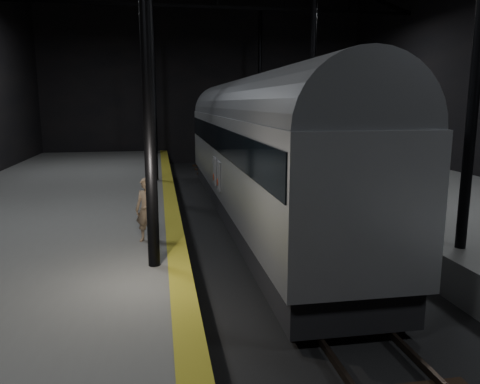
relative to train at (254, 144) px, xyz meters
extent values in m
plane|color=black|center=(0.00, -3.45, -3.04)|extent=(44.00, 44.00, 0.00)
cube|color=#575755|center=(-7.50, -3.45, -2.54)|extent=(9.00, 43.80, 1.00)
cube|color=olive|center=(-3.25, -3.45, -2.03)|extent=(0.50, 43.80, 0.01)
cube|color=#3F3328|center=(-0.72, -3.45, -2.87)|extent=(0.08, 43.00, 0.14)
cube|color=#3F3328|center=(0.72, -3.45, -2.87)|extent=(0.08, 43.00, 0.14)
cube|color=black|center=(0.00, -3.45, -2.98)|extent=(2.40, 42.00, 0.12)
cylinder|color=black|center=(-3.80, -7.45, 2.96)|extent=(0.26, 0.26, 10.00)
cylinder|color=black|center=(3.80, -7.45, 2.96)|extent=(0.26, 0.26, 10.00)
cylinder|color=black|center=(-3.80, 4.55, 2.96)|extent=(0.26, 0.26, 10.00)
cylinder|color=black|center=(3.80, 4.55, 2.96)|extent=(0.26, 0.26, 10.00)
cylinder|color=black|center=(-3.80, 16.55, 2.96)|extent=(0.26, 0.26, 10.00)
cylinder|color=black|center=(3.80, 16.55, 2.96)|extent=(0.26, 0.26, 10.00)
cube|color=black|center=(0.00, 10.55, 6.96)|extent=(23.60, 0.15, 0.18)
cube|color=#ACAFB4|center=(0.00, 0.00, -0.44)|extent=(2.95, 20.36, 3.05)
cube|color=black|center=(0.00, 0.00, -2.35)|extent=(2.70, 19.95, 0.87)
cube|color=black|center=(0.00, 0.00, 0.27)|extent=(3.01, 20.05, 0.92)
cylinder|color=slate|center=(0.00, 0.00, 1.09)|extent=(2.89, 20.15, 2.89)
cube|color=black|center=(0.00, -7.12, -2.73)|extent=(1.83, 2.24, 0.36)
cube|color=black|center=(0.00, 7.12, -2.73)|extent=(1.83, 2.24, 0.36)
cube|color=silver|center=(-1.51, -1.02, -1.05)|extent=(0.04, 0.76, 1.07)
cube|color=silver|center=(-1.51, 0.20, -1.05)|extent=(0.04, 0.76, 1.07)
cylinder|color=#B53216|center=(-1.53, -0.83, -1.31)|extent=(0.03, 0.26, 0.26)
cylinder|color=#B53216|center=(-1.53, 0.39, -1.31)|extent=(0.03, 0.26, 0.26)
imported|color=#8B7055|center=(-3.98, -5.55, -1.19)|extent=(0.73, 0.62, 1.70)
camera|label=1|loc=(-3.62, -17.65, 1.55)|focal=35.00mm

